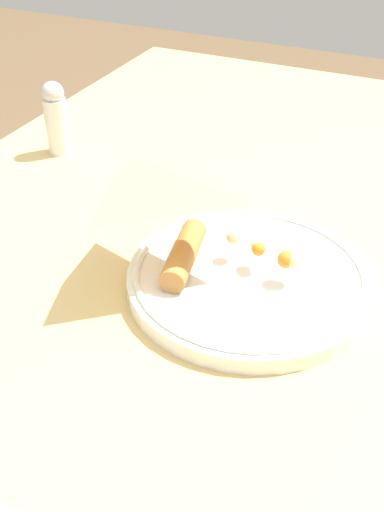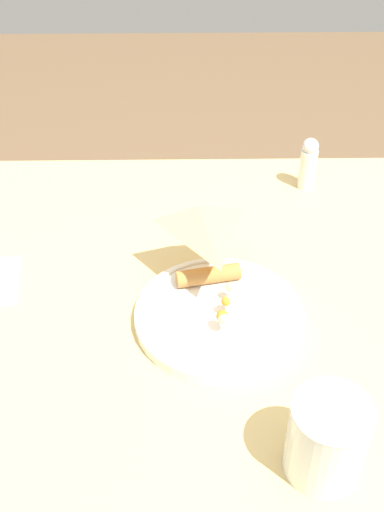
{
  "view_description": "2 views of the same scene",
  "coord_description": "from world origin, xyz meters",
  "views": [
    {
      "loc": [
        -0.49,
        -0.17,
        1.1
      ],
      "look_at": [
        -0.08,
        0.02,
        0.79
      ],
      "focal_mm": 45.0,
      "sensor_mm": 36.0,
      "label": 1
    },
    {
      "loc": [
        -0.08,
        -0.64,
        1.36
      ],
      "look_at": [
        -0.07,
        0.04,
        0.8
      ],
      "focal_mm": 45.0,
      "sensor_mm": 36.0,
      "label": 2
    }
  ],
  "objects": [
    {
      "name": "plate_pizza",
      "position": [
        -0.04,
        -0.02,
        0.75
      ],
      "size": [
        0.23,
        0.23,
        0.05
      ],
      "color": "white",
      "rests_on": "dining_table"
    },
    {
      "name": "dining_table",
      "position": [
        0.0,
        0.0,
        0.63
      ],
      "size": [
        1.15,
        0.79,
        0.73
      ],
      "color": "#DBB770",
      "rests_on": "ground_plane"
    },
    {
      "name": "salt_shaker",
      "position": [
        0.13,
        0.3,
        0.78
      ],
      "size": [
        0.03,
        0.03,
        0.09
      ],
      "color": "silver",
      "rests_on": "dining_table"
    }
  ]
}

